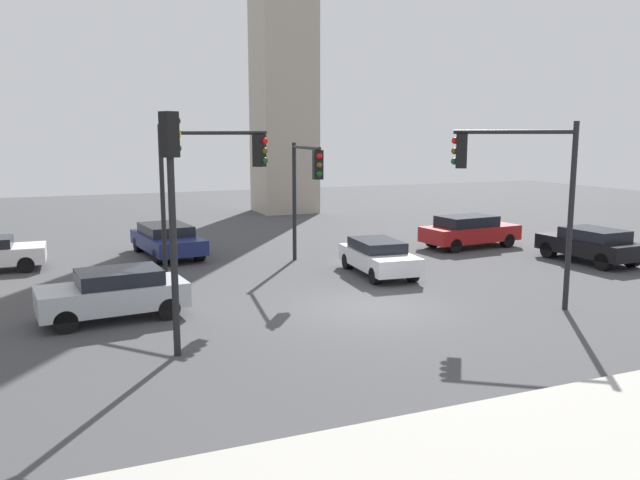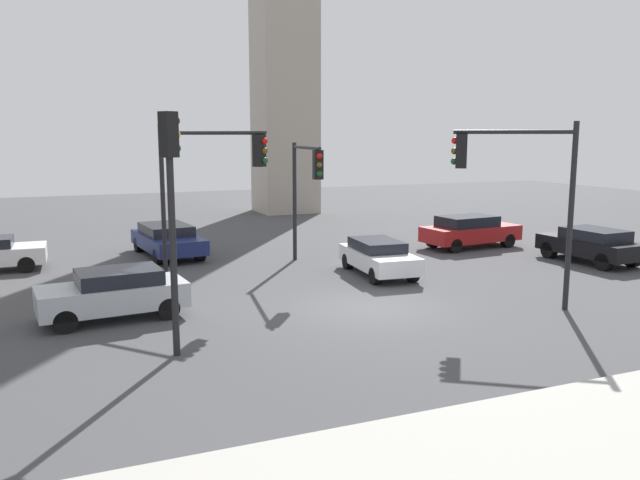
{
  "view_description": "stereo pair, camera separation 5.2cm",
  "coord_description": "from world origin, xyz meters",
  "px_view_note": "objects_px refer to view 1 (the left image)",
  "views": [
    {
      "loc": [
        -8.37,
        -16.26,
        5.03
      ],
      "look_at": [
        -0.36,
        2.97,
        1.61
      ],
      "focal_mm": 35.74,
      "sensor_mm": 36.0,
      "label": 1
    },
    {
      "loc": [
        -8.32,
        -16.28,
        5.03
      ],
      "look_at": [
        -0.36,
        2.97,
        1.61
      ],
      "focal_mm": 35.74,
      "sensor_mm": 36.0,
      "label": 2
    }
  ],
  "objects_px": {
    "traffic_light_0": "(208,171)",
    "car_2": "(378,256)",
    "car_3": "(167,239)",
    "traffic_light_3": "(305,177)",
    "car_0": "(114,293)",
    "traffic_light_1": "(517,177)",
    "car_5": "(591,244)",
    "traffic_light_2": "(172,189)",
    "car_1": "(469,231)"
  },
  "relations": [
    {
      "from": "car_0",
      "to": "car_3",
      "type": "distance_m",
      "value": 9.43
    },
    {
      "from": "traffic_light_3",
      "to": "car_2",
      "type": "relative_size",
      "value": 1.16
    },
    {
      "from": "car_0",
      "to": "traffic_light_2",
      "type": "bearing_deg",
      "value": 100.82
    },
    {
      "from": "traffic_light_3",
      "to": "traffic_light_0",
      "type": "bearing_deg",
      "value": -63.74
    },
    {
      "from": "traffic_light_1",
      "to": "traffic_light_3",
      "type": "distance_m",
      "value": 8.17
    },
    {
      "from": "traffic_light_0",
      "to": "car_5",
      "type": "relative_size",
      "value": 1.29
    },
    {
      "from": "traffic_light_1",
      "to": "car_2",
      "type": "height_order",
      "value": "traffic_light_1"
    },
    {
      "from": "traffic_light_3",
      "to": "car_3",
      "type": "relative_size",
      "value": 0.96
    },
    {
      "from": "car_0",
      "to": "car_2",
      "type": "xyz_separation_m",
      "value": [
        9.42,
        2.26,
        -0.05
      ]
    },
    {
      "from": "car_0",
      "to": "car_3",
      "type": "xyz_separation_m",
      "value": [
        2.9,
        8.97,
        -0.02
      ]
    },
    {
      "from": "traffic_light_3",
      "to": "car_2",
      "type": "distance_m",
      "value": 3.98
    },
    {
      "from": "traffic_light_3",
      "to": "car_0",
      "type": "xyz_separation_m",
      "value": [
        -7.29,
        -4.09,
        -2.76
      ]
    },
    {
      "from": "traffic_light_0",
      "to": "car_2",
      "type": "relative_size",
      "value": 1.32
    },
    {
      "from": "traffic_light_2",
      "to": "car_5",
      "type": "bearing_deg",
      "value": -12.87
    },
    {
      "from": "traffic_light_3",
      "to": "car_5",
      "type": "xyz_separation_m",
      "value": [
        11.06,
        -3.07,
        -2.75
      ]
    },
    {
      "from": "traffic_light_3",
      "to": "car_2",
      "type": "xyz_separation_m",
      "value": [
        2.13,
        -1.83,
        -2.82
      ]
    },
    {
      "from": "traffic_light_0",
      "to": "car_2",
      "type": "bearing_deg",
      "value": 44.76
    },
    {
      "from": "car_0",
      "to": "car_1",
      "type": "bearing_deg",
      "value": -165.57
    },
    {
      "from": "car_0",
      "to": "car_5",
      "type": "relative_size",
      "value": 0.97
    },
    {
      "from": "car_2",
      "to": "car_3",
      "type": "relative_size",
      "value": 0.82
    },
    {
      "from": "car_1",
      "to": "traffic_light_1",
      "type": "bearing_deg",
      "value": -123.68
    },
    {
      "from": "traffic_light_1",
      "to": "car_5",
      "type": "height_order",
      "value": "traffic_light_1"
    },
    {
      "from": "traffic_light_3",
      "to": "car_0",
      "type": "bearing_deg",
      "value": -52.41
    },
    {
      "from": "car_5",
      "to": "car_1",
      "type": "bearing_deg",
      "value": 23.97
    },
    {
      "from": "car_2",
      "to": "car_3",
      "type": "height_order",
      "value": "car_3"
    },
    {
      "from": "traffic_light_3",
      "to": "traffic_light_1",
      "type": "bearing_deg",
      "value": 35.47
    },
    {
      "from": "car_1",
      "to": "traffic_light_0",
      "type": "bearing_deg",
      "value": -171.61
    },
    {
      "from": "traffic_light_2",
      "to": "traffic_light_3",
      "type": "xyz_separation_m",
      "value": [
        6.21,
        7.75,
        -0.35
      ]
    },
    {
      "from": "traffic_light_2",
      "to": "car_2",
      "type": "height_order",
      "value": "traffic_light_2"
    },
    {
      "from": "car_0",
      "to": "car_5",
      "type": "distance_m",
      "value": 18.37
    },
    {
      "from": "traffic_light_3",
      "to": "traffic_light_2",
      "type": "bearing_deg",
      "value": -30.43
    },
    {
      "from": "traffic_light_2",
      "to": "traffic_light_3",
      "type": "relative_size",
      "value": 1.17
    },
    {
      "from": "traffic_light_3",
      "to": "car_0",
      "type": "relative_size",
      "value": 1.17
    },
    {
      "from": "traffic_light_0",
      "to": "car_0",
      "type": "xyz_separation_m",
      "value": [
        -3.33,
        -2.8,
        -3.14
      ]
    },
    {
      "from": "traffic_light_0",
      "to": "car_1",
      "type": "relative_size",
      "value": 1.16
    },
    {
      "from": "car_1",
      "to": "car_3",
      "type": "xyz_separation_m",
      "value": [
        -13.03,
        3.18,
        -0.05
      ]
    },
    {
      "from": "car_2",
      "to": "car_5",
      "type": "relative_size",
      "value": 0.98
    },
    {
      "from": "car_2",
      "to": "car_5",
      "type": "xyz_separation_m",
      "value": [
        8.92,
        -1.24,
        0.06
      ]
    },
    {
      "from": "traffic_light_2",
      "to": "car_3",
      "type": "height_order",
      "value": "traffic_light_2"
    },
    {
      "from": "car_1",
      "to": "car_5",
      "type": "relative_size",
      "value": 1.11
    },
    {
      "from": "car_0",
      "to": "car_1",
      "type": "distance_m",
      "value": 16.95
    },
    {
      "from": "traffic_light_0",
      "to": "traffic_light_1",
      "type": "bearing_deg",
      "value": 12.0
    },
    {
      "from": "traffic_light_1",
      "to": "car_5",
      "type": "relative_size",
      "value": 1.3
    },
    {
      "from": "car_1",
      "to": "car_5",
      "type": "bearing_deg",
      "value": -68.15
    },
    {
      "from": "traffic_light_1",
      "to": "car_1",
      "type": "height_order",
      "value": "traffic_light_1"
    },
    {
      "from": "traffic_light_3",
      "to": "car_3",
      "type": "height_order",
      "value": "traffic_light_3"
    },
    {
      "from": "traffic_light_2",
      "to": "car_1",
      "type": "distance_m",
      "value": 17.88
    },
    {
      "from": "traffic_light_1",
      "to": "traffic_light_3",
      "type": "relative_size",
      "value": 1.14
    },
    {
      "from": "car_0",
      "to": "car_2",
      "type": "relative_size",
      "value": 0.99
    },
    {
      "from": "traffic_light_2",
      "to": "car_0",
      "type": "relative_size",
      "value": 1.36
    }
  ]
}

